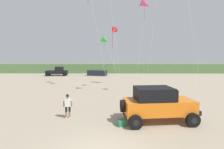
% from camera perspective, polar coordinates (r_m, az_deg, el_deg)
% --- Properties ---
extents(dune_ridge, '(90.00, 6.63, 2.33)m').
position_cam_1_polar(dune_ridge, '(47.92, 0.11, 2.10)').
color(dune_ridge, '#567A47').
rests_on(dune_ridge, ground_plane).
extents(jeep, '(4.96, 2.82, 2.26)m').
position_cam_1_polar(jeep, '(11.88, 14.45, -9.02)').
color(jeep, orange).
rests_on(jeep, ground_plane).
extents(person_watching, '(0.62, 0.36, 1.67)m').
position_cam_1_polar(person_watching, '(12.61, -14.03, -9.39)').
color(person_watching, '#8C664C').
rests_on(person_watching, ground_plane).
extents(cooler_box, '(0.65, 0.53, 0.38)m').
position_cam_1_polar(cooler_box, '(11.17, 3.27, -15.25)').
color(cooler_box, '#2D7F51').
rests_on(cooler_box, ground_plane).
extents(distant_pickup, '(4.74, 2.73, 1.98)m').
position_cam_1_polar(distant_pickup, '(41.31, -17.12, 0.95)').
color(distant_pickup, black).
rests_on(distant_pickup, ground_plane).
extents(distant_sedan, '(4.50, 2.77, 1.20)m').
position_cam_1_polar(distant_sedan, '(39.67, -4.78, 0.51)').
color(distant_sedan, '#1E232D').
rests_on(distant_sedan, ground_plane).
extents(kite_black_sled, '(3.02, 6.11, 6.75)m').
position_cam_1_polar(kite_black_sled, '(21.01, -2.13, 10.88)').
color(kite_black_sled, green).
rests_on(kite_black_sled, ground_plane).
extents(kite_orange_streamer, '(1.06, 2.85, 7.98)m').
position_cam_1_polar(kite_orange_streamer, '(22.91, 0.52, 13.78)').
color(kite_orange_streamer, red).
rests_on(kite_orange_streamer, ground_plane).
extents(kite_pink_ribbon, '(2.42, 3.34, 11.90)m').
position_cam_1_polar(kite_pink_ribbon, '(25.46, 10.76, 21.27)').
color(kite_pink_ribbon, '#E04C93').
rests_on(kite_pink_ribbon, ground_plane).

